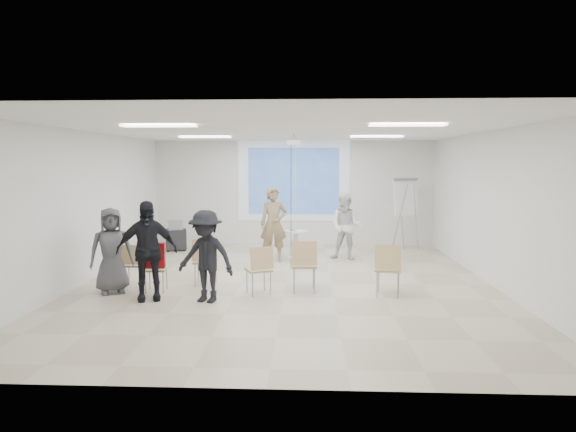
{
  "coord_description": "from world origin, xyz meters",
  "views": [
    {
      "loc": [
        0.44,
        -9.32,
        2.38
      ],
      "look_at": [
        0.0,
        0.8,
        1.25
      ],
      "focal_mm": 30.0,
      "sensor_mm": 36.0,
      "label": 1
    }
  ],
  "objects_px": {
    "audience_mid": "(206,250)",
    "player_left": "(274,219)",
    "chair_far_left": "(132,262)",
    "pedestal_table": "(296,243)",
    "laptop": "(206,259)",
    "player_right": "(346,223)",
    "chair_left_mid": "(155,266)",
    "chair_left_inner": "(205,258)",
    "chair_right_far": "(388,265)",
    "audience_outer": "(111,245)",
    "flipchart_easel": "(406,198)",
    "av_cart": "(176,237)",
    "chair_right_inner": "(304,262)",
    "audience_left": "(147,243)",
    "chair_center": "(260,266)"
  },
  "relations": [
    {
      "from": "audience_mid",
      "to": "player_left",
      "type": "bearing_deg",
      "value": 92.64
    },
    {
      "from": "player_left",
      "to": "chair_far_left",
      "type": "relative_size",
      "value": 2.44
    },
    {
      "from": "pedestal_table",
      "to": "laptop",
      "type": "height_order",
      "value": "pedestal_table"
    },
    {
      "from": "pedestal_table",
      "to": "player_right",
      "type": "bearing_deg",
      "value": -1.08
    },
    {
      "from": "chair_far_left",
      "to": "chair_left_mid",
      "type": "relative_size",
      "value": 0.99
    },
    {
      "from": "chair_left_inner",
      "to": "laptop",
      "type": "bearing_deg",
      "value": 89.42
    },
    {
      "from": "chair_left_mid",
      "to": "chair_left_inner",
      "type": "xyz_separation_m",
      "value": [
        0.81,
        0.53,
        0.05
      ]
    },
    {
      "from": "player_right",
      "to": "chair_right_far",
      "type": "height_order",
      "value": "player_right"
    },
    {
      "from": "player_left",
      "to": "chair_left_inner",
      "type": "relative_size",
      "value": 2.19
    },
    {
      "from": "chair_left_inner",
      "to": "chair_far_left",
      "type": "bearing_deg",
      "value": -177.11
    },
    {
      "from": "chair_far_left",
      "to": "audience_outer",
      "type": "xyz_separation_m",
      "value": [
        -0.21,
        -0.41,
        0.38
      ]
    },
    {
      "from": "laptop",
      "to": "audience_outer",
      "type": "distance_m",
      "value": 1.76
    },
    {
      "from": "chair_left_inner",
      "to": "flipchart_easel",
      "type": "bearing_deg",
      "value": 37.39
    },
    {
      "from": "flipchart_easel",
      "to": "av_cart",
      "type": "xyz_separation_m",
      "value": [
        -6.2,
        -0.18,
        -1.07
      ]
    },
    {
      "from": "chair_left_mid",
      "to": "chair_right_inner",
      "type": "height_order",
      "value": "chair_right_inner"
    },
    {
      "from": "laptop",
      "to": "audience_outer",
      "type": "relative_size",
      "value": 0.19
    },
    {
      "from": "laptop",
      "to": "audience_left",
      "type": "xyz_separation_m",
      "value": [
        -0.78,
        -1.08,
        0.5
      ]
    },
    {
      "from": "chair_left_mid",
      "to": "audience_left",
      "type": "height_order",
      "value": "audience_left"
    },
    {
      "from": "player_right",
      "to": "audience_outer",
      "type": "distance_m",
      "value": 5.53
    },
    {
      "from": "chair_center",
      "to": "laptop",
      "type": "relative_size",
      "value": 2.63
    },
    {
      "from": "laptop",
      "to": "chair_right_far",
      "type": "bearing_deg",
      "value": 165.34
    },
    {
      "from": "chair_right_inner",
      "to": "av_cart",
      "type": "height_order",
      "value": "chair_right_inner"
    },
    {
      "from": "player_left",
      "to": "laptop",
      "type": "relative_size",
      "value": 5.97
    },
    {
      "from": "audience_outer",
      "to": "pedestal_table",
      "type": "bearing_deg",
      "value": 18.46
    },
    {
      "from": "audience_left",
      "to": "audience_mid",
      "type": "height_order",
      "value": "audience_left"
    },
    {
      "from": "chair_center",
      "to": "audience_mid",
      "type": "distance_m",
      "value": 1.05
    },
    {
      "from": "chair_left_inner",
      "to": "chair_center",
      "type": "height_order",
      "value": "chair_left_inner"
    },
    {
      "from": "pedestal_table",
      "to": "chair_right_inner",
      "type": "bearing_deg",
      "value": -85.68
    },
    {
      "from": "chair_left_inner",
      "to": "audience_mid",
      "type": "xyz_separation_m",
      "value": [
        0.26,
        -1.07,
        0.35
      ]
    },
    {
      "from": "pedestal_table",
      "to": "laptop",
      "type": "distance_m",
      "value": 3.09
    },
    {
      "from": "pedestal_table",
      "to": "chair_far_left",
      "type": "bearing_deg",
      "value": -137.47
    },
    {
      "from": "player_left",
      "to": "chair_right_far",
      "type": "bearing_deg",
      "value": -60.95
    },
    {
      "from": "chair_left_inner",
      "to": "laptop",
      "type": "distance_m",
      "value": 0.11
    },
    {
      "from": "chair_center",
      "to": "chair_right_far",
      "type": "xyz_separation_m",
      "value": [
        2.28,
        -0.0,
        0.04
      ]
    },
    {
      "from": "audience_mid",
      "to": "audience_left",
      "type": "bearing_deg",
      "value": -167.58
    },
    {
      "from": "chair_left_mid",
      "to": "laptop",
      "type": "xyz_separation_m",
      "value": [
        0.8,
        0.63,
        0.0
      ]
    },
    {
      "from": "chair_center",
      "to": "audience_outer",
      "type": "bearing_deg",
      "value": 154.09
    },
    {
      "from": "player_left",
      "to": "audience_left",
      "type": "relative_size",
      "value": 1.02
    },
    {
      "from": "player_left",
      "to": "chair_center",
      "type": "relative_size",
      "value": 2.27
    },
    {
      "from": "player_right",
      "to": "laptop",
      "type": "height_order",
      "value": "player_right"
    },
    {
      "from": "chair_center",
      "to": "audience_left",
      "type": "relative_size",
      "value": 0.45
    },
    {
      "from": "player_right",
      "to": "chair_right_inner",
      "type": "distance_m",
      "value": 3.23
    },
    {
      "from": "chair_left_mid",
      "to": "audience_left",
      "type": "distance_m",
      "value": 0.67
    },
    {
      "from": "audience_mid",
      "to": "flipchart_easel",
      "type": "bearing_deg",
      "value": 65.92
    },
    {
      "from": "audience_left",
      "to": "player_left",
      "type": "bearing_deg",
      "value": 43.41
    },
    {
      "from": "av_cart",
      "to": "chair_right_far",
      "type": "bearing_deg",
      "value": -58.55
    },
    {
      "from": "player_right",
      "to": "chair_left_mid",
      "type": "xyz_separation_m",
      "value": [
        -3.72,
        -3.18,
        -0.41
      ]
    },
    {
      "from": "chair_left_mid",
      "to": "audience_left",
      "type": "bearing_deg",
      "value": -92.64
    },
    {
      "from": "chair_left_inner",
      "to": "chair_right_far",
      "type": "relative_size",
      "value": 0.97
    },
    {
      "from": "laptop",
      "to": "flipchart_easel",
      "type": "relative_size",
      "value": 0.17
    }
  ]
}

